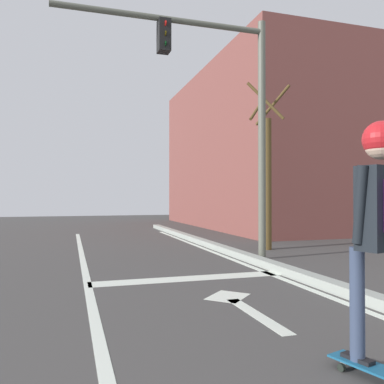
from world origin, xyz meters
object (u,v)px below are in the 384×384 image
roadside_tree (267,175)px  skateboard (383,372)px  traffic_signal_mast (220,91)px  skater (384,209)px

roadside_tree → skateboard: bearing=-111.4°
traffic_signal_mast → roadside_tree: traffic_signal_mast is taller
skateboard → roadside_tree: 7.39m
skater → roadside_tree: roadside_tree is taller
skateboard → roadside_tree: size_ratio=0.20×
skateboard → traffic_signal_mast: bearing=81.2°
skateboard → roadside_tree: bearing=68.6°
traffic_signal_mast → skateboard: bearing=-98.8°
roadside_tree → traffic_signal_mast: bearing=-143.4°
skateboard → roadside_tree: (2.61, 6.67, 1.80)m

